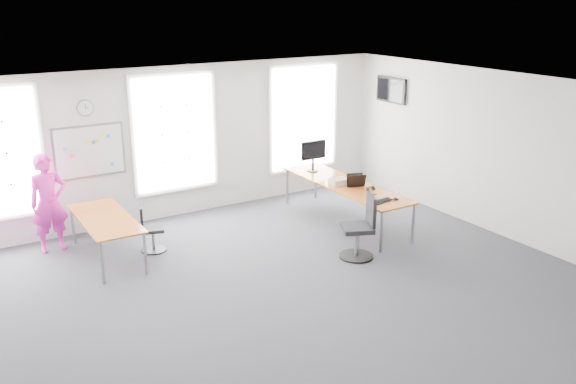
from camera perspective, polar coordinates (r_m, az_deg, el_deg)
floor at (r=9.18m, az=-2.49°, el=-9.75°), size 10.00×10.00×0.00m
ceiling at (r=8.23m, az=-2.77°, el=9.07°), size 10.00×10.00×0.00m
wall_back at (r=12.11m, az=-11.90°, el=4.36°), size 10.00×0.00×10.00m
wall_front at (r=5.73m, az=17.71°, el=-11.88°), size 10.00×0.00×10.00m
wall_right at (r=11.75m, az=19.23°, el=3.32°), size 0.00×10.00×10.00m
window_mid at (r=12.14m, az=-10.58°, el=5.45°), size 1.60×0.06×2.20m
window_right at (r=13.48m, az=1.43°, el=6.98°), size 1.60×0.06×2.20m
desk_right at (r=11.87m, az=5.36°, el=0.53°), size 0.85×3.21×0.78m
desk_left at (r=10.64m, az=-16.73°, el=-2.61°), size 0.80×2.01×0.73m
chair_right at (r=10.36m, az=6.84°, el=-3.60°), size 0.66×0.66×1.10m
chair_left at (r=10.85m, az=-12.81°, el=-3.58°), size 0.47×0.47×0.84m
person at (r=11.24m, az=-21.48°, el=-0.96°), size 0.66×0.46×1.73m
whiteboard at (r=11.71m, az=-18.08°, el=3.64°), size 1.20×0.03×0.90m
wall_clock at (r=11.55m, az=-18.46°, el=7.48°), size 0.30×0.04×0.30m
tv at (r=13.61m, az=9.64°, el=9.40°), size 0.06×0.90×0.55m
keyboard at (r=10.92m, az=8.81°, el=-0.83°), size 0.45×0.25×0.02m
mouse at (r=11.03m, az=10.06°, el=-0.64°), size 0.08×0.13×0.05m
lens_cap at (r=11.27m, az=8.14°, el=-0.23°), size 0.08×0.08×0.01m
headphones at (r=11.44m, az=7.69°, el=0.28°), size 0.16×0.09×0.10m
laptop_sleeve at (r=11.64m, az=6.39°, el=1.07°), size 0.33×0.27×0.26m
paper_stack at (r=11.79m, az=4.76°, el=0.98°), size 0.34×0.26×0.12m
monitor at (r=12.56m, az=2.40°, el=3.67°), size 0.58×0.24×0.65m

